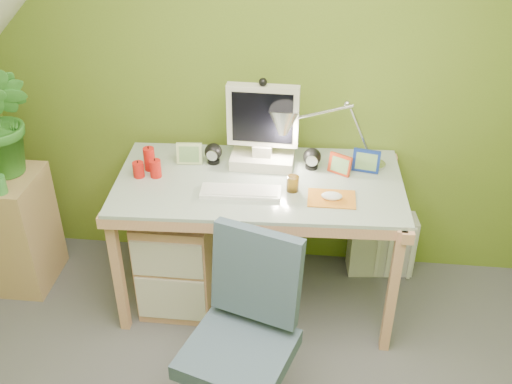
# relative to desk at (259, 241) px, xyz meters

# --- Properties ---
(wall_back) EXTENTS (3.20, 0.01, 2.40)m
(wall_back) POSITION_rel_desk_xyz_m (0.00, 0.42, 0.80)
(wall_back) COLOR olive
(wall_back) RESTS_ON floor
(desk) EXTENTS (1.54, 0.82, 0.81)m
(desk) POSITION_rel_desk_xyz_m (0.00, 0.00, 0.00)
(desk) COLOR tan
(desk) RESTS_ON floor
(monitor) EXTENTS (0.37, 0.22, 0.50)m
(monitor) POSITION_rel_desk_xyz_m (-0.00, 0.18, 0.66)
(monitor) COLOR beige
(monitor) RESTS_ON desk
(speaker_left) EXTENTS (0.11, 0.11, 0.12)m
(speaker_left) POSITION_rel_desk_xyz_m (-0.27, 0.16, 0.46)
(speaker_left) COLOR black
(speaker_left) RESTS_ON desk
(speaker_right) EXTENTS (0.10, 0.10, 0.12)m
(speaker_right) POSITION_rel_desk_xyz_m (0.27, 0.16, 0.46)
(speaker_right) COLOR black
(speaker_right) RESTS_ON desk
(keyboard) EXTENTS (0.41, 0.15, 0.02)m
(keyboard) POSITION_rel_desk_xyz_m (-0.08, -0.14, 0.41)
(keyboard) COLOR white
(keyboard) RESTS_ON desk
(mousepad) EXTENTS (0.24, 0.17, 0.01)m
(mousepad) POSITION_rel_desk_xyz_m (0.38, -0.14, 0.41)
(mousepad) COLOR orange
(mousepad) RESTS_ON desk
(mouse) EXTENTS (0.11, 0.07, 0.04)m
(mouse) POSITION_rel_desk_xyz_m (0.38, -0.14, 0.42)
(mouse) COLOR white
(mouse) RESTS_ON mousepad
(amber_tumbler) EXTENTS (0.07, 0.07, 0.08)m
(amber_tumbler) POSITION_rel_desk_xyz_m (0.18, -0.08, 0.45)
(amber_tumbler) COLOR #865A13
(amber_tumbler) RESTS_ON desk
(candle_cluster) EXTENTS (0.18, 0.16, 0.13)m
(candle_cluster) POSITION_rel_desk_xyz_m (-0.60, 0.01, 0.47)
(candle_cluster) COLOR red
(candle_cluster) RESTS_ON desk
(photo_frame_red) EXTENTS (0.12, 0.08, 0.11)m
(photo_frame_red) POSITION_rel_desk_xyz_m (0.42, 0.12, 0.46)
(photo_frame_red) COLOR red
(photo_frame_red) RESTS_ON desk
(photo_frame_blue) EXTENTS (0.15, 0.05, 0.12)m
(photo_frame_blue) POSITION_rel_desk_xyz_m (0.56, 0.16, 0.47)
(photo_frame_blue) COLOR navy
(photo_frame_blue) RESTS_ON desk
(photo_frame_green) EXTENTS (0.14, 0.03, 0.12)m
(photo_frame_green) POSITION_rel_desk_xyz_m (-0.40, 0.14, 0.46)
(photo_frame_green) COLOR #BFD491
(photo_frame_green) RESTS_ON desk
(desk_lamp) EXTENTS (0.56, 0.28, 0.58)m
(desk_lamp) POSITION_rel_desk_xyz_m (0.45, 0.18, 0.70)
(desk_lamp) COLOR #B0B0B5
(desk_lamp) RESTS_ON desk
(side_ledge) EXTENTS (0.27, 0.41, 0.73)m
(side_ledge) POSITION_rel_desk_xyz_m (-1.40, 0.01, -0.04)
(side_ledge) COLOR tan
(side_ledge) RESTS_ON floor
(potted_plant) EXTENTS (0.39, 0.33, 0.65)m
(potted_plant) POSITION_rel_desk_xyz_m (-1.40, 0.06, 0.65)
(potted_plant) COLOR #337D29
(potted_plant) RESTS_ON side_ledge
(task_chair) EXTENTS (0.64, 0.64, 0.91)m
(task_chair) POSITION_rel_desk_xyz_m (-0.00, -0.87, 0.05)
(task_chair) COLOR #394B5E
(task_chair) RESTS_ON floor
(radiator) EXTENTS (0.41, 0.20, 0.39)m
(radiator) POSITION_rel_desk_xyz_m (0.73, 0.32, -0.21)
(radiator) COLOR silver
(radiator) RESTS_ON floor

